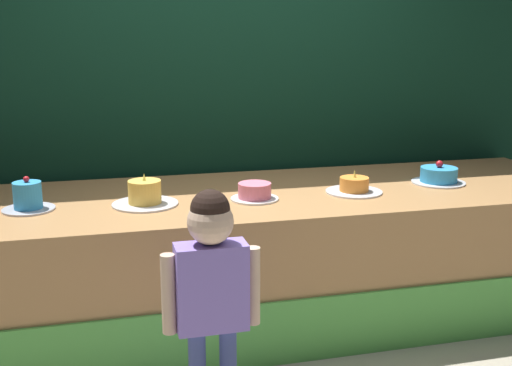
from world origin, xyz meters
TOP-DOWN VIEW (x-y plane):
  - ground_plane at (0.00, 0.00)m, footprint 12.00×12.00m
  - stage_platform at (0.00, 0.58)m, footprint 4.18×1.19m
  - curtain_backdrop at (0.00, 1.27)m, footprint 4.61×0.08m
  - child_figure at (-0.41, -0.47)m, footprint 0.41×0.19m
  - cake_far_left at (-1.18, 0.51)m, footprint 0.27×0.27m
  - cake_left at (-0.59, 0.47)m, footprint 0.35×0.35m
  - cake_center at (0.00, 0.43)m, footprint 0.26×0.26m
  - cake_right at (0.59, 0.44)m, footprint 0.32×0.32m
  - cake_far_right at (1.18, 0.54)m, footprint 0.32×0.32m

SIDE VIEW (x-z plane):
  - ground_plane at x=0.00m, z-range 0.00..0.00m
  - stage_platform at x=0.00m, z-range 0.00..0.76m
  - child_figure at x=-0.41m, z-range 0.15..1.21m
  - cake_right at x=0.59m, z-range 0.73..0.86m
  - cake_center at x=0.00m, z-range 0.76..0.85m
  - cake_far_right at x=1.18m, z-range 0.74..0.88m
  - cake_left at x=-0.59m, z-range 0.73..0.90m
  - cake_far_left at x=-1.18m, z-range 0.74..0.92m
  - curtain_backdrop at x=0.00m, z-range 0.00..2.67m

